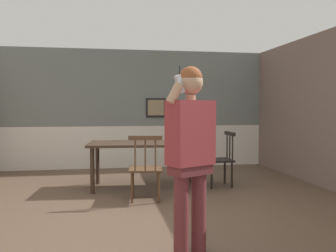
% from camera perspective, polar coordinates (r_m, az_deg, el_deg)
% --- Properties ---
extents(ground_plane, '(7.63, 7.63, 0.00)m').
position_cam_1_polar(ground_plane, '(5.00, -2.33, -12.80)').
color(ground_plane, brown).
extents(room_back_partition, '(6.11, 0.17, 2.64)m').
position_cam_1_polar(room_back_partition, '(8.27, -5.48, 2.31)').
color(room_back_partition, slate).
rests_on(room_back_partition, ground_plane).
extents(dining_table, '(1.92, 1.09, 0.77)m').
position_cam_1_polar(dining_table, '(6.16, -3.73, -3.37)').
color(dining_table, '#38281E').
rests_on(dining_table, ground_plane).
extents(chair_near_window, '(0.45, 0.45, 0.94)m').
position_cam_1_polar(chair_near_window, '(6.35, 8.22, -5.15)').
color(chair_near_window, black).
rests_on(chair_near_window, ground_plane).
extents(chair_by_doorway, '(0.52, 0.52, 0.96)m').
position_cam_1_polar(chair_by_doorway, '(5.34, -3.56, -6.60)').
color(chair_by_doorway, '#513823').
rests_on(chair_by_doorway, ground_plane).
extents(person_figure, '(0.52, 0.40, 1.73)m').
position_cam_1_polar(person_figure, '(3.34, 3.62, -3.12)').
color(person_figure, brown).
rests_on(person_figure, ground_plane).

